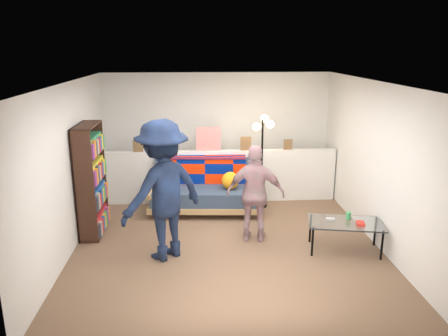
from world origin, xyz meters
name	(u,v)px	position (x,y,z in m)	size (l,w,h in m)	color
ground	(226,240)	(0.00, 0.00, 0.00)	(5.00, 5.00, 0.00)	brown
room_shell	(224,128)	(0.00, 0.47, 1.67)	(4.60, 5.05, 2.45)	silver
half_wall_ledge	(219,176)	(0.00, 1.80, 0.50)	(4.45, 0.15, 1.00)	silver
ledge_decor	(207,142)	(-0.23, 1.78, 1.18)	(2.97, 0.02, 0.45)	brown
futon_sofa	(206,190)	(-0.27, 1.31, 0.39)	(2.01, 1.07, 0.84)	#AB8453
bookshelf	(91,184)	(-2.08, 0.47, 0.82)	(0.29, 0.87, 1.75)	black
coffee_table	(346,224)	(1.71, -0.45, 0.41)	(1.15, 0.77, 0.55)	black
floor_lamp	(263,143)	(0.78, 1.48, 1.21)	(0.36, 0.32, 1.70)	black
person_left	(163,191)	(-0.90, -0.45, 0.98)	(1.27, 0.73, 1.96)	black
person_right	(255,194)	(0.45, 0.00, 0.75)	(0.88, 0.36, 1.50)	pink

